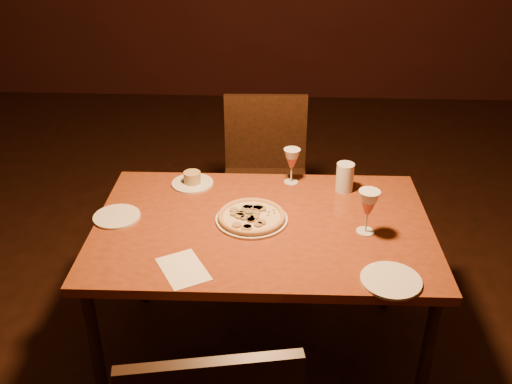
{
  "coord_description": "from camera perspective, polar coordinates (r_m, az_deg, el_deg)",
  "views": [
    {
      "loc": [
        0.15,
        -2.08,
        2.01
      ],
      "look_at": [
        0.06,
        -0.05,
        0.86
      ],
      "focal_mm": 40.0,
      "sensor_mm": 36.0,
      "label": 1
    }
  ],
  "objects": [
    {
      "name": "wine_glass_far",
      "position": [
        2.63,
        3.58,
        2.6
      ],
      "size": [
        0.08,
        0.08,
        0.17
      ],
      "primitive_type": null,
      "color": "#C85C53",
      "rests_on": "dining_table"
    },
    {
      "name": "chair_far",
      "position": [
        3.18,
        0.93,
        1.78
      ],
      "size": [
        0.47,
        0.47,
        0.95
      ],
      "rotation": [
        0.0,
        0.0,
        0.03
      ],
      "color": "black",
      "rests_on": "floor"
    },
    {
      "name": "dining_table",
      "position": [
        2.39,
        0.65,
        -4.53
      ],
      "size": [
        1.4,
        0.91,
        0.74
      ],
      "rotation": [
        0.0,
        0.0,
        0.01
      ],
      "color": "brown",
      "rests_on": "floor"
    },
    {
      "name": "floor",
      "position": [
        2.89,
        -1.09,
        -14.6
      ],
      "size": [
        7.0,
        7.0,
        0.0
      ],
      "primitive_type": "plane",
      "color": "black",
      "rests_on": "ground"
    },
    {
      "name": "ramekin_saucer",
      "position": [
        2.65,
        -6.38,
        1.17
      ],
      "size": [
        0.19,
        0.19,
        0.06
      ],
      "color": "silver",
      "rests_on": "dining_table"
    },
    {
      "name": "menu_card",
      "position": [
        2.11,
        -7.29,
        -7.65
      ],
      "size": [
        0.23,
        0.26,
        0.0
      ],
      "primitive_type": "cube",
      "rotation": [
        0.0,
        0.0,
        0.52
      ],
      "color": "white",
      "rests_on": "dining_table"
    },
    {
      "name": "water_tumbler",
      "position": [
        2.6,
        8.87,
        1.47
      ],
      "size": [
        0.08,
        0.08,
        0.13
      ],
      "primitive_type": "cylinder",
      "color": "silver",
      "rests_on": "dining_table"
    },
    {
      "name": "side_plate_left",
      "position": [
        2.46,
        -13.75,
        -2.4
      ],
      "size": [
        0.2,
        0.2,
        0.01
      ],
      "primitive_type": "cylinder",
      "color": "silver",
      "rests_on": "dining_table"
    },
    {
      "name": "pizza_plate",
      "position": [
        2.36,
        -0.44,
        -2.5
      ],
      "size": [
        0.3,
        0.3,
        0.03
      ],
      "color": "silver",
      "rests_on": "dining_table"
    },
    {
      "name": "side_plate_near",
      "position": [
        2.09,
        13.35,
        -8.6
      ],
      "size": [
        0.22,
        0.22,
        0.01
      ],
      "primitive_type": "cylinder",
      "color": "silver",
      "rests_on": "dining_table"
    },
    {
      "name": "wine_glass_right",
      "position": [
        2.29,
        11.08,
        -1.96
      ],
      "size": [
        0.08,
        0.08,
        0.19
      ],
      "primitive_type": null,
      "color": "#C85C53",
      "rests_on": "dining_table"
    }
  ]
}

